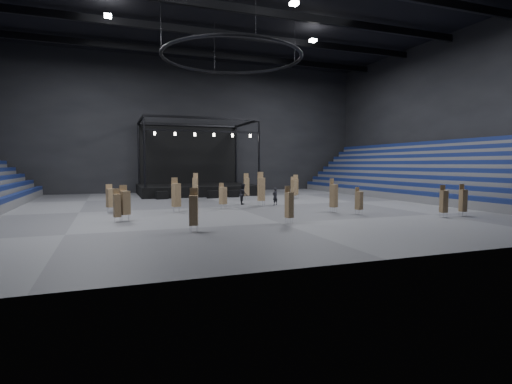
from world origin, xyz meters
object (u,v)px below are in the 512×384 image
object	(u,v)px
stage	(195,182)
man_center	(275,196)
flight_case_left	(162,195)
crew_member	(243,194)
chair_stack_6	(296,186)
chair_stack_8	(444,201)
chair_stack_4	(261,189)
chair_stack_11	(125,202)
chair_stack_12	(359,200)
chair_stack_1	(117,205)
chair_stack_3	(294,188)
flight_case_right	(233,194)
flight_case_mid	(212,194)
chair_stack_10	(194,210)
chair_stack_2	(176,194)
chair_stack_0	(289,204)
chair_stack_5	(223,195)
chair_stack_9	(334,195)
chair_stack_15	(463,200)
chair_stack_14	(246,186)
chair_stack_7	(110,197)
chair_stack_13	(195,187)

from	to	relation	value
stage	man_center	bearing A→B (deg)	-76.01
flight_case_left	crew_member	bearing A→B (deg)	-52.07
chair_stack_6	chair_stack_8	size ratio (longest dim) A/B	1.14
flight_case_left	chair_stack_4	distance (m)	12.73
chair_stack_11	chair_stack_12	bearing A→B (deg)	-31.26
chair_stack_1	chair_stack_3	bearing A→B (deg)	21.19
chair_stack_6	flight_case_right	bearing A→B (deg)	166.18
flight_case_right	chair_stack_12	size ratio (longest dim) A/B	0.59
flight_case_mid	chair_stack_10	bearing A→B (deg)	-106.61
flight_case_mid	chair_stack_2	world-z (taller)	chair_stack_2
chair_stack_0	stage	bearing A→B (deg)	76.32
flight_case_mid	chair_stack_5	bearing A→B (deg)	-99.21
flight_case_right	chair_stack_9	bearing A→B (deg)	-78.61
chair_stack_3	chair_stack_15	distance (m)	17.88
chair_stack_5	chair_stack_14	size ratio (longest dim) A/B	0.78
chair_stack_6	crew_member	size ratio (longest dim) A/B	1.33
chair_stack_14	flight_case_mid	bearing A→B (deg)	146.16
flight_case_mid	chair_stack_11	size ratio (longest dim) A/B	0.53
chair_stack_8	chair_stack_11	distance (m)	22.02
flight_case_right	crew_member	bearing A→B (deg)	-100.23
chair_stack_9	crew_member	xyz separation A→B (m)	(-4.72, 8.25, -0.37)
chair_stack_11	chair_stack_15	xyz separation A→B (m)	(23.07, -5.69, -0.09)
chair_stack_7	chair_stack_12	world-z (taller)	chair_stack_7
chair_stack_12	man_center	world-z (taller)	chair_stack_12
chair_stack_6	chair_stack_13	size ratio (longest dim) A/B	0.91
stage	chair_stack_1	world-z (taller)	stage
chair_stack_11	chair_stack_12	distance (m)	16.75
chair_stack_2	chair_stack_11	world-z (taller)	chair_stack_2
flight_case_mid	chair_stack_6	world-z (taller)	chair_stack_6
chair_stack_10	crew_member	bearing A→B (deg)	78.15
chair_stack_13	crew_member	xyz separation A→B (m)	(3.55, -4.86, -0.47)
chair_stack_9	chair_stack_8	bearing A→B (deg)	-65.71
flight_case_right	chair_stack_10	xyz separation A→B (m)	(-8.85, -21.60, 0.85)
crew_member	stage	bearing A→B (deg)	22.32
chair_stack_8	chair_stack_12	world-z (taller)	chair_stack_8
chair_stack_14	flight_case_left	bearing A→B (deg)	166.07
flight_case_right	chair_stack_10	bearing A→B (deg)	-112.27
chair_stack_0	crew_member	xyz separation A→B (m)	(1.02, 12.37, -0.24)
chair_stack_0	chair_stack_12	bearing A→B (deg)	3.56
chair_stack_1	chair_stack_9	size ratio (longest dim) A/B	0.83
chair_stack_1	chair_stack_11	xyz separation A→B (m)	(0.50, 0.30, 0.14)
chair_stack_7	man_center	world-z (taller)	chair_stack_7
chair_stack_2	man_center	bearing A→B (deg)	-7.07
flight_case_mid	chair_stack_0	xyz separation A→B (m)	(0.07, -19.94, 0.79)
flight_case_right	chair_stack_14	xyz separation A→B (m)	(0.49, -3.23, 1.03)
stage	chair_stack_6	bearing A→B (deg)	-49.64
flight_case_right	chair_stack_13	bearing A→B (deg)	-147.82
chair_stack_3	chair_stack_7	xyz separation A→B (m)	(-18.57, -6.02, -0.07)
chair_stack_5	chair_stack_11	distance (m)	9.40
chair_stack_1	chair_stack_7	world-z (taller)	chair_stack_7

